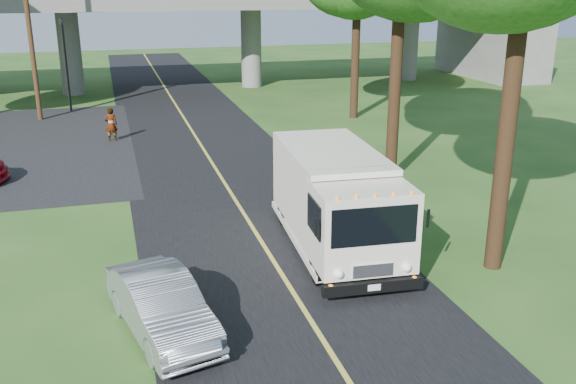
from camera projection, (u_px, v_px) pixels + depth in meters
name	position (u px, v px, depth m)	size (l,w,h in m)	color
ground	(305.00, 312.00, 14.63)	(120.00, 120.00, 0.00)	#284A1A
road	(225.00, 184.00, 23.76)	(7.00, 90.00, 0.02)	black
lane_line	(225.00, 183.00, 23.75)	(0.12, 90.00, 0.01)	gold
overpass	(162.00, 21.00, 42.40)	(54.00, 10.00, 7.30)	slate
traffic_signal	(65.00, 55.00, 35.80)	(0.18, 0.22, 5.20)	black
utility_pole	(30.00, 33.00, 33.15)	(1.60, 0.26, 9.00)	#472D19
step_van	(336.00, 198.00, 17.64)	(2.81, 6.69, 2.75)	silver
silver_sedan	(161.00, 306.00, 13.60)	(1.37, 3.93, 1.30)	gray
pedestrian	(111.00, 125.00, 29.83)	(0.58, 0.38, 1.58)	gray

